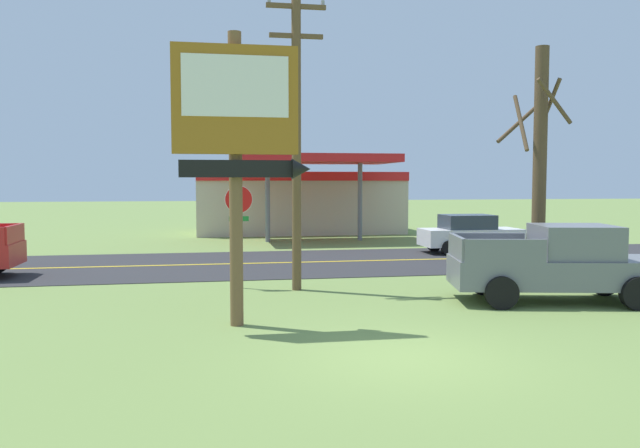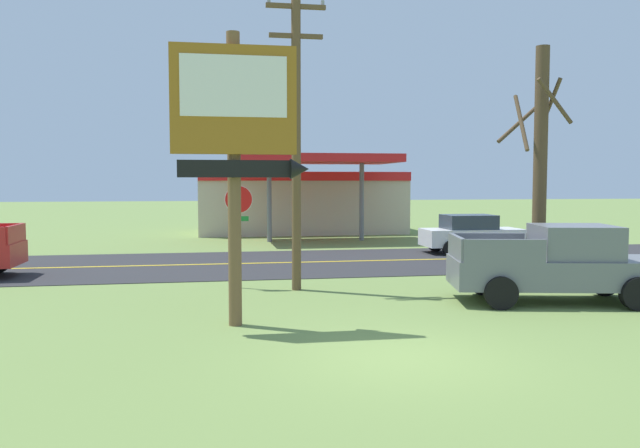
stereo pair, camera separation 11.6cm
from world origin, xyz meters
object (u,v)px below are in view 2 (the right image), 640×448
at_px(utility_pole, 296,132).
at_px(car_white_near_lane, 471,234).
at_px(gas_station, 301,200).
at_px(pickup_grey_parked_on_lawn, 558,264).
at_px(stop_sign, 239,218).
at_px(bare_tree, 540,162).
at_px(motel_sign, 237,130).

relative_size(utility_pole, car_white_near_lane, 1.99).
distance_m(gas_station, pickup_grey_parked_on_lawn, 23.18).
height_order(utility_pole, gas_station, utility_pole).
xyz_separation_m(utility_pole, car_white_near_lane, (8.58, 7.86, -3.61)).
bearing_deg(car_white_near_lane, pickup_grey_parked_on_lawn, -101.97).
xyz_separation_m(stop_sign, pickup_grey_parked_on_lawn, (7.88, -3.51, -1.06)).
bearing_deg(utility_pole, bare_tree, -1.59).
xyz_separation_m(motel_sign, car_white_near_lane, (10.40, 12.14, -3.29)).
distance_m(motel_sign, utility_pole, 4.66).
relative_size(utility_pole, gas_station, 0.70).
bearing_deg(utility_pole, car_white_near_lane, 42.47).
xyz_separation_m(stop_sign, bare_tree, (8.82, -0.77, 1.62)).
distance_m(stop_sign, bare_tree, 9.00).
relative_size(bare_tree, gas_station, 0.58).
bearing_deg(car_white_near_lane, utility_pole, -137.53).
relative_size(bare_tree, pickup_grey_parked_on_lawn, 1.28).
xyz_separation_m(motel_sign, gas_station, (4.77, 24.26, -2.18)).
bearing_deg(stop_sign, motel_sign, -92.70).
xyz_separation_m(stop_sign, utility_pole, (1.58, -0.57, 2.42)).
height_order(stop_sign, utility_pole, utility_pole).
relative_size(stop_sign, utility_pole, 0.35).
distance_m(bare_tree, car_white_near_lane, 8.64).
bearing_deg(stop_sign, pickup_grey_parked_on_lawn, -23.98).
bearing_deg(stop_sign, utility_pole, -19.74).
xyz_separation_m(motel_sign, stop_sign, (0.23, 4.85, -2.09)).
xyz_separation_m(gas_station, pickup_grey_parked_on_lawn, (3.34, -22.92, -0.98)).
bearing_deg(pickup_grey_parked_on_lawn, gas_station, 98.30).
xyz_separation_m(motel_sign, pickup_grey_parked_on_lawn, (8.11, 1.34, -3.16)).
xyz_separation_m(gas_station, car_white_near_lane, (5.63, -12.12, -1.11)).
relative_size(motel_sign, gas_station, 0.51).
distance_m(gas_station, car_white_near_lane, 13.41).
bearing_deg(pickup_grey_parked_on_lawn, motel_sign, -170.59).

